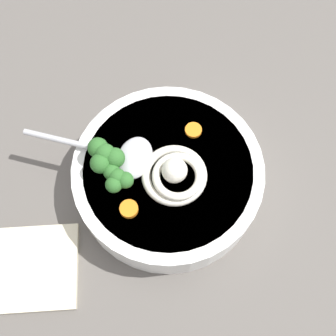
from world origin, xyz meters
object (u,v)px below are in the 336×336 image
Objects in this scene: soup_bowl at (168,176)px; noodle_pile at (175,174)px; folded_napkin at (15,269)px; soup_spoon at (124,155)px.

soup_bowl is 4.30cm from noodle_pile.
noodle_pile is (1.34, -0.93, 3.98)cm from soup_bowl.
noodle_pile reaches higher than folded_napkin.
noodle_pile reaches higher than soup_spoon.
soup_bowl is 2.73× the size of noodle_pile.
soup_spoon is 20.29cm from folded_napkin.
soup_bowl is at bearing 145.27° from noodle_pile.
soup_spoon reaches higher than soup_bowl.
noodle_pile is at bearing 171.13° from soup_spoon.
noodle_pile is 0.57× the size of folded_napkin.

